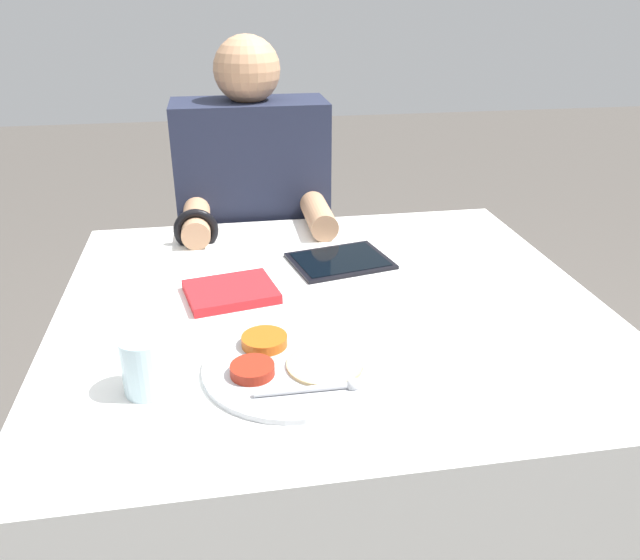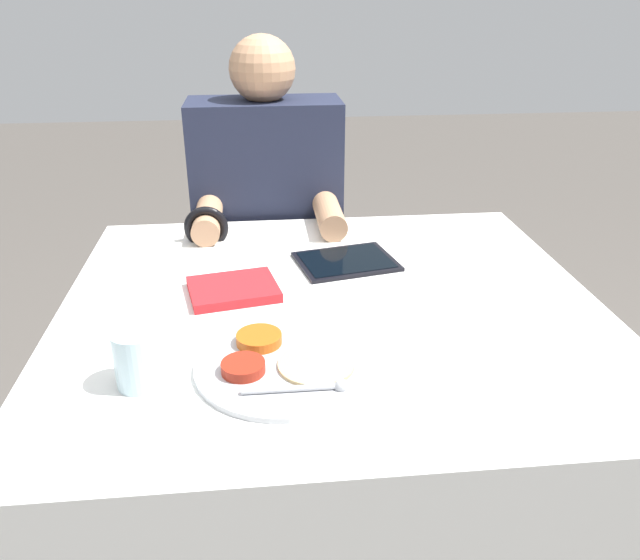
{
  "view_description": "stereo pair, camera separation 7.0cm",
  "coord_description": "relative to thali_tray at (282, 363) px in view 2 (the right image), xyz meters",
  "views": [
    {
      "loc": [
        -0.21,
        -1.1,
        1.35
      ],
      "look_at": [
        -0.03,
        -0.02,
        0.83
      ],
      "focal_mm": 35.0,
      "sensor_mm": 36.0,
      "label": 1
    },
    {
      "loc": [
        -0.14,
        -1.11,
        1.35
      ],
      "look_at": [
        -0.03,
        -0.02,
        0.83
      ],
      "focal_mm": 35.0,
      "sensor_mm": 36.0,
      "label": 2
    }
  ],
  "objects": [
    {
      "name": "dining_table",
      "position": [
        0.11,
        0.23,
        -0.39
      ],
      "size": [
        1.08,
        1.0,
        0.77
      ],
      "color": "silver",
      "rests_on": "ground_plane"
    },
    {
      "name": "thali_tray",
      "position": [
        0.0,
        0.0,
        0.0
      ],
      "size": [
        0.3,
        0.3,
        0.03
      ],
      "color": "#B7BABF",
      "rests_on": "dining_table"
    },
    {
      "name": "red_notebook",
      "position": [
        -0.09,
        0.29,
        0.0
      ],
      "size": [
        0.2,
        0.18,
        0.02
      ],
      "color": "silver",
      "rests_on": "dining_table"
    },
    {
      "name": "tablet_device",
      "position": [
        0.17,
        0.42,
        -0.0
      ],
      "size": [
        0.25,
        0.21,
        0.01
      ],
      "color": "black",
      "rests_on": "dining_table"
    },
    {
      "name": "person_diner",
      "position": [
        -0.0,
        0.85,
        -0.2
      ],
      "size": [
        0.42,
        0.41,
        1.24
      ],
      "color": "black",
      "rests_on": "ground_plane"
    },
    {
      "name": "drinking_glass",
      "position": [
        -0.23,
        -0.02,
        0.04
      ],
      "size": [
        0.08,
        0.08,
        0.1
      ],
      "color": "silver",
      "rests_on": "dining_table"
    }
  ]
}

